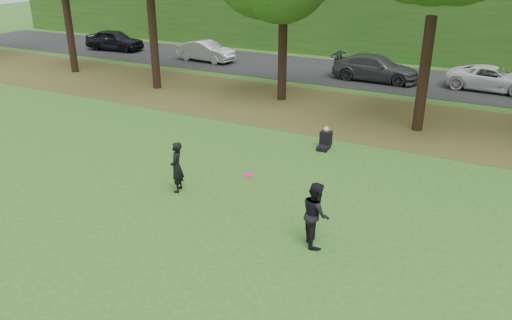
{
  "coord_description": "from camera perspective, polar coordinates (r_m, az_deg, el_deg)",
  "views": [
    {
      "loc": [
        7.24,
        -8.32,
        6.87
      ],
      "look_at": [
        1.02,
        3.48,
        1.3
      ],
      "focal_mm": 35.0,
      "sensor_mm": 36.0,
      "label": 1
    }
  ],
  "objects": [
    {
      "name": "far_hedge",
      "position": [
        36.32,
        16.64,
        14.85
      ],
      "size": [
        70.0,
        3.0,
        5.0
      ],
      "primitive_type": "cube",
      "color": "#1F5017",
      "rests_on": "ground"
    },
    {
      "name": "seated_person",
      "position": [
        19.01,
        7.91,
        2.25
      ],
      "size": [
        0.46,
        0.76,
        0.83
      ],
      "rotation": [
        0.0,
        0.0,
        0.07
      ],
      "color": "black",
      "rests_on": "ground"
    },
    {
      "name": "frisbee",
      "position": [
        13.08,
        -0.88,
        -1.77
      ],
      "size": [
        0.37,
        0.37,
        0.07
      ],
      "color": "#DF127A",
      "rests_on": "ground"
    },
    {
      "name": "leaf_litter",
      "position": [
        23.54,
        8.66,
        5.45
      ],
      "size": [
        60.0,
        7.0,
        0.01
      ],
      "primitive_type": "cube",
      "color": "#50361C",
      "rests_on": "ground"
    },
    {
      "name": "street",
      "position": [
        30.97,
        13.73,
        9.23
      ],
      "size": [
        70.0,
        7.0,
        0.02
      ],
      "primitive_type": "cube",
      "color": "black",
      "rests_on": "ground"
    },
    {
      "name": "player_left",
      "position": [
        15.42,
        -9.05,
        -0.81
      ],
      "size": [
        0.56,
        0.68,
        1.61
      ],
      "primitive_type": "imported",
      "rotation": [
        0.0,
        0.0,
        -1.22
      ],
      "color": "black",
      "rests_on": "ground"
    },
    {
      "name": "parked_cars",
      "position": [
        30.71,
        9.53,
        10.8
      ],
      "size": [
        40.55,
        2.9,
        1.51
      ],
      "color": "black",
      "rests_on": "street"
    },
    {
      "name": "ground",
      "position": [
        13.0,
        -11.38,
        -9.76
      ],
      "size": [
        120.0,
        120.0,
        0.0
      ],
      "primitive_type": "plane",
      "color": "#29561B",
      "rests_on": "ground"
    },
    {
      "name": "player_right",
      "position": [
        12.58,
        6.85,
        -6.12
      ],
      "size": [
        0.99,
        1.04,
        1.69
      ],
      "primitive_type": "imported",
      "rotation": [
        0.0,
        0.0,
        2.15
      ],
      "color": "black",
      "rests_on": "ground"
    }
  ]
}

